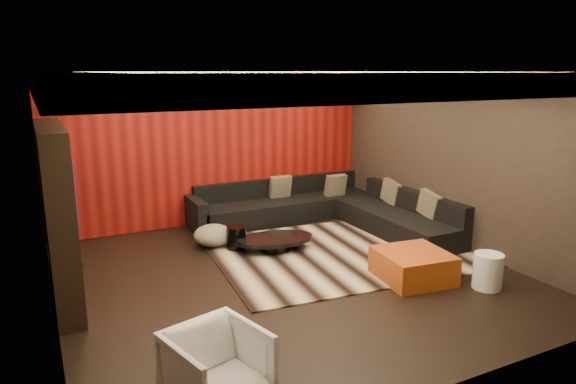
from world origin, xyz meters
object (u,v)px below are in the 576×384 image
coffee_table (275,243)px  orange_ottoman (413,266)px  white_side_table (488,271)px  armchair (217,370)px  sectional_sofa (326,211)px  drum_stool (236,238)px

coffee_table → orange_ottoman: 2.25m
white_side_table → armchair: bearing=-169.5°
white_side_table → orange_ottoman: 0.96m
sectional_sofa → drum_stool: bearing=-164.9°
drum_stool → sectional_sofa: sectional_sofa is taller
orange_ottoman → drum_stool: bearing=127.7°
coffee_table → white_side_table: 3.19m
orange_ottoman → sectional_sofa: bearing=84.5°
drum_stool → sectional_sofa: bearing=15.1°
drum_stool → white_side_table: bearing=-50.1°
coffee_table → drum_stool: bearing=147.2°
drum_stool → orange_ottoman: 2.83m
drum_stool → armchair: bearing=-113.5°
drum_stool → white_side_table: size_ratio=0.77×
armchair → sectional_sofa: size_ratio=0.21×
drum_stool → armchair: (-1.59, -3.64, 0.15)m
coffee_table → white_side_table: white_side_table is taller
drum_stool → orange_ottoman: orange_ottoman is taller
white_side_table → coffee_table: bearing=126.5°
coffee_table → white_side_table: size_ratio=2.64×
armchair → coffee_table: bearing=42.4°
sectional_sofa → coffee_table: bearing=-149.3°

